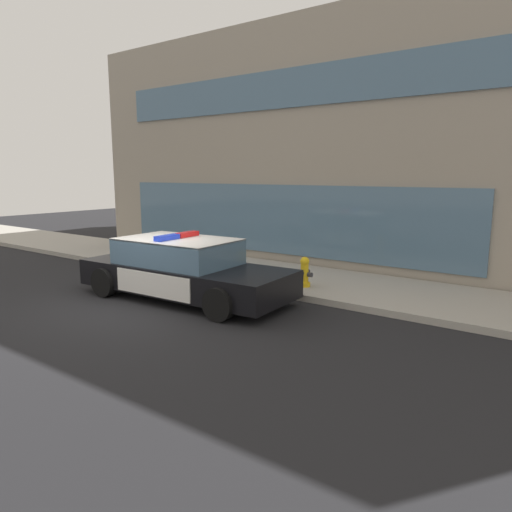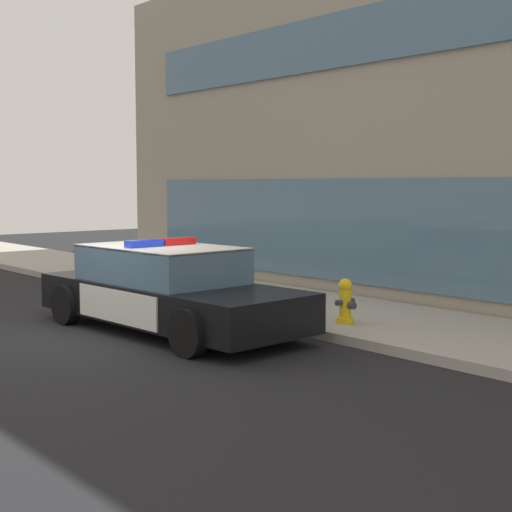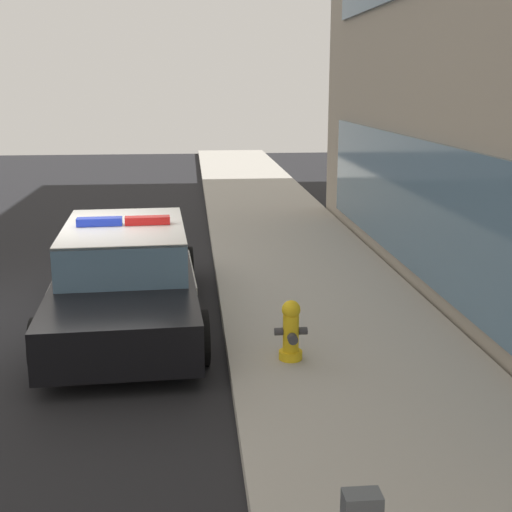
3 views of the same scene
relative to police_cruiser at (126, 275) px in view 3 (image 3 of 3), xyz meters
The scene contains 4 objects.
ground 1.11m from the police_cruiser, 120.61° to the right, with size 48.00×48.00×0.00m, color black.
sidewalk 3.01m from the police_cruiser, 98.70° to the left, with size 48.00×3.12×0.15m, color #A39E93.
police_cruiser is the anchor object (origin of this frame).
fire_hydrant 2.90m from the police_cruiser, 46.14° to the left, with size 0.34×0.39×0.73m.
Camera 3 is at (10.06, 1.71, 3.33)m, focal length 48.59 mm.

